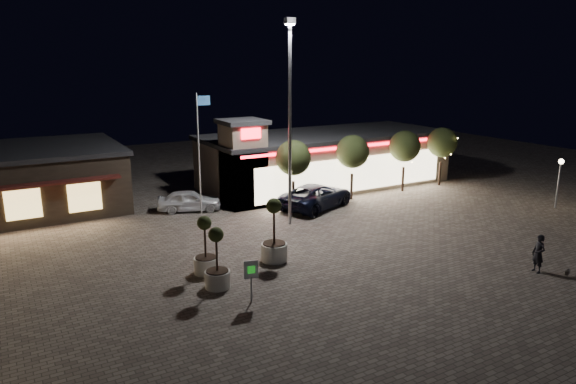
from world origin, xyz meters
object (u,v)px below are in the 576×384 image
white_sedan (189,200)px  pickup_truck (317,196)px  planter_mid (217,269)px  planter_left (206,256)px  valet_sign (251,273)px  pedestrian (538,254)px

white_sedan → pickup_truck: bearing=-94.3°
planter_mid → planter_left: bearing=85.7°
pickup_truck → planter_left: (-10.87, -7.05, 0.04)m
pickup_truck → planter_mid: (-11.00, -8.84, 0.03)m
pickup_truck → planter_mid: bearing=106.0°
planter_left → planter_mid: planter_left is taller
white_sedan → planter_left: 11.06m
planter_left → planter_mid: size_ratio=1.01×
white_sedan → planter_left: planter_left is taller
white_sedan → valet_sign: bearing=-168.8°
planter_left → pedestrian: bearing=-29.3°
planter_mid → valet_sign: (0.72, -2.03, 0.41)m
planter_left → valet_sign: planter_left is taller
white_sedan → planter_left: bearing=-174.9°
white_sedan → valet_sign: (-2.29, -14.51, 0.57)m
pickup_truck → planter_left: planter_left is taller
pickup_truck → white_sedan: size_ratio=1.44×
valet_sign → pedestrian: bearing=-16.7°
pedestrian → planter_mid: size_ratio=0.66×
pickup_truck → pedestrian: pedestrian is taller
pickup_truck → valet_sign: valet_sign is taller
pickup_truck → pedestrian: (3.11, -14.90, 0.09)m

